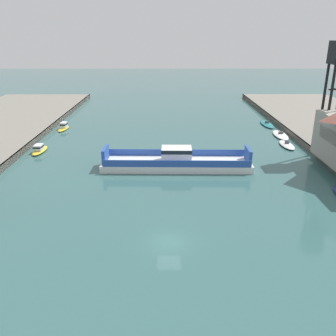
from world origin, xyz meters
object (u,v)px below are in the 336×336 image
moored_boat_near_left (287,145)px  moored_boat_upstream_a (280,135)px  moored_boat_mid_left (64,127)px  moored_boat_far_right (267,124)px  moored_boat_mid_right (39,149)px  chain_ferry (176,162)px

moored_boat_near_left → moored_boat_upstream_a: size_ratio=0.80×
moored_boat_mid_left → moored_boat_far_right: 47.12m
moored_boat_far_right → moored_boat_upstream_a: bearing=-88.8°
moored_boat_mid_right → moored_boat_upstream_a: bearing=12.6°
moored_boat_near_left → moored_boat_upstream_a: bearing=82.4°
moored_boat_mid_left → moored_boat_upstream_a: moored_boat_mid_left is taller
moored_boat_mid_left → moored_boat_far_right: (46.96, 3.86, -0.36)m
moored_boat_mid_left → moored_boat_upstream_a: bearing=-7.5°
moored_boat_mid_right → moored_boat_far_right: (46.93, 20.64, -0.32)m
chain_ferry → moored_boat_mid_right: (-24.69, 8.25, -0.48)m
chain_ferry → moored_boat_near_left: 24.46m
moored_boat_far_right → moored_boat_mid_right: bearing=-156.3°
moored_boat_mid_left → moored_boat_upstream_a: 47.59m
moored_boat_upstream_a → moored_boat_near_left: bearing=-97.6°
chain_ferry → moored_boat_upstream_a: chain_ferry is taller
moored_boat_mid_right → moored_boat_upstream_a: size_ratio=0.72×
moored_boat_mid_right → moored_boat_upstream_a: 48.32m
moored_boat_mid_left → moored_boat_upstream_a: size_ratio=0.70×
chain_ferry → moored_boat_far_right: bearing=52.4°
moored_boat_far_right → chain_ferry: bearing=-127.6°
moored_boat_upstream_a → chain_ferry: bearing=-140.1°
moored_boat_near_left → chain_ferry: bearing=-151.6°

